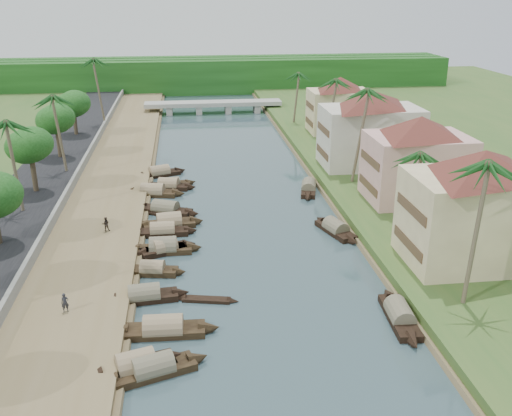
{
  "coord_description": "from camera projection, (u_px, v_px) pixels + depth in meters",
  "views": [
    {
      "loc": [
        -5.9,
        -45.38,
        23.95
      ],
      "look_at": [
        1.23,
        11.29,
        2.0
      ],
      "focal_mm": 40.0,
      "sensor_mm": 36.0,
      "label": 1
    }
  ],
  "objects": [
    {
      "name": "building_far",
      "position": [
        371.0,
        128.0,
        77.16
      ],
      "size": [
        15.59,
        15.59,
        10.2
      ],
      "color": "beige",
      "rests_on": "right_bank"
    },
    {
      "name": "sampan_10",
      "position": [
        153.0,
        192.0,
        70.71
      ],
      "size": [
        8.44,
        3.38,
        2.27
      ],
      "rotation": [
        0.0,
        0.0,
        -0.2
      ],
      "color": "black",
      "rests_on": "ground"
    },
    {
      "name": "person_near",
      "position": [
        65.0,
        303.0,
        43.53
      ],
      "size": [
        0.64,
        0.51,
        1.55
      ],
      "primitive_type": "imported",
      "rotation": [
        0.0,
        0.0,
        0.27
      ],
      "color": "#23242A",
      "rests_on": "left_bank"
    },
    {
      "name": "sampan_7",
      "position": [
        163.0,
        231.0,
        59.34
      ],
      "size": [
        7.44,
        1.77,
        2.01
      ],
      "rotation": [
        0.0,
        0.0,
        -0.01
      ],
      "color": "black",
      "rests_on": "ground"
    },
    {
      "name": "sampan_9",
      "position": [
        165.0,
        209.0,
        65.18
      ],
      "size": [
        8.4,
        5.03,
        2.16
      ],
      "rotation": [
        0.0,
        0.0,
        -0.43
      ],
      "color": "black",
      "rests_on": "ground"
    },
    {
      "name": "sampan_12",
      "position": [
        170.0,
        184.0,
        73.62
      ],
      "size": [
        7.26,
        3.22,
        1.77
      ],
      "rotation": [
        0.0,
        0.0,
        0.28
      ],
      "color": "black",
      "rests_on": "ground"
    },
    {
      "name": "retaining_wall",
      "position": [
        66.0,
        195.0,
        66.99
      ],
      "size": [
        0.4,
        180.0,
        1.1
      ],
      "primitive_type": "cube",
      "color": "slate",
      "rests_on": "left_bank"
    },
    {
      "name": "sampan_3",
      "position": [
        144.0,
        296.0,
        46.79
      ],
      "size": [
        7.69,
        2.22,
        2.07
      ],
      "rotation": [
        0.0,
        0.0,
        0.09
      ],
      "color": "black",
      "rests_on": "ground"
    },
    {
      "name": "treeline",
      "position": [
        207.0,
        75.0,
        142.48
      ],
      "size": [
        120.0,
        14.0,
        8.0
      ],
      "color": "#143D10",
      "rests_on": "ground"
    },
    {
      "name": "sampan_6",
      "position": [
        163.0,
        248.0,
        55.4
      ],
      "size": [
        7.76,
        2.1,
        2.3
      ],
      "rotation": [
        0.0,
        0.0,
        -0.01
      ],
      "color": "black",
      "rests_on": "ground"
    },
    {
      "name": "sampan_4",
      "position": [
        153.0,
        270.0,
        51.12
      ],
      "size": [
        6.35,
        2.49,
        1.83
      ],
      "rotation": [
        0.0,
        0.0,
        -0.19
      ],
      "color": "black",
      "rests_on": "ground"
    },
    {
      "name": "canoe_1",
      "position": [
        207.0,
        300.0,
        46.8
      ],
      "size": [
        5.45,
        2.02,
        0.87
      ],
      "rotation": [
        0.0,
        0.0,
        -0.22
      ],
      "color": "black",
      "rests_on": "ground"
    },
    {
      "name": "tree_3",
      "position": [
        30.0,
        146.0,
        66.3
      ],
      "size": [
        4.87,
        4.87,
        7.61
      ],
      "color": "#4A3B2A",
      "rests_on": "ground"
    },
    {
      "name": "person_far",
      "position": [
        106.0,
        224.0,
        58.17
      ],
      "size": [
        0.79,
        0.65,
        1.51
      ],
      "primitive_type": "imported",
      "rotation": [
        0.0,
        0.0,
        3.25
      ],
      "color": "#2B231E",
      "rests_on": "left_bank"
    },
    {
      "name": "sampan_2",
      "position": [
        163.0,
        329.0,
        42.21
      ],
      "size": [
        8.64,
        2.17,
        2.26
      ],
      "rotation": [
        0.0,
        0.0,
        -0.04
      ],
      "color": "black",
      "rests_on": "ground"
    },
    {
      "name": "sampan_1",
      "position": [
        136.0,
        366.0,
        38.05
      ],
      "size": [
        7.6,
        3.79,
        2.21
      ],
      "rotation": [
        0.0,
        0.0,
        0.3
      ],
      "color": "black",
      "rests_on": "ground"
    },
    {
      "name": "palm_2",
      "position": [
        360.0,
        93.0,
        68.09
      ],
      "size": [
        3.2,
        3.2,
        13.03
      ],
      "color": "brown",
      "rests_on": "ground"
    },
    {
      "name": "tree_5",
      "position": [
        73.0,
        105.0,
        93.16
      ],
      "size": [
        5.06,
        5.06,
        7.09
      ],
      "color": "#4A3B2A",
      "rests_on": "ground"
    },
    {
      "name": "building_distant",
      "position": [
        339.0,
        104.0,
        95.98
      ],
      "size": [
        12.62,
        12.62,
        9.2
      ],
      "color": "beige",
      "rests_on": "right_bank"
    },
    {
      "name": "sampan_0",
      "position": [
        153.0,
        369.0,
        37.75
      ],
      "size": [
        8.02,
        4.01,
        2.1
      ],
      "rotation": [
        0.0,
        0.0,
        0.32
      ],
      "color": "black",
      "rests_on": "ground"
    },
    {
      "name": "left_bank",
      "position": [
        103.0,
        201.0,
        67.82
      ],
      "size": [
        10.0,
        180.0,
        0.8
      ],
      "primitive_type": "cube",
      "color": "brown",
      "rests_on": "ground"
    },
    {
      "name": "palm_0",
      "position": [
        484.0,
        167.0,
        40.37
      ],
      "size": [
        3.2,
        3.2,
        12.8
      ],
      "color": "brown",
      "rests_on": "ground"
    },
    {
      "name": "building_mid",
      "position": [
        417.0,
        158.0,
        64.4
      ],
      "size": [
        14.11,
        14.11,
        9.7
      ],
      "color": "#DFA59D",
      "rests_on": "right_bank"
    },
    {
      "name": "palm_1",
      "position": [
        415.0,
        156.0,
        54.95
      ],
      "size": [
        3.2,
        3.2,
        9.44
      ],
      "color": "brown",
      "rests_on": "ground"
    },
    {
      "name": "sampan_14",
      "position": [
        400.0,
        316.0,
        43.97
      ],
      "size": [
        2.18,
        8.78,
        2.12
      ],
      "rotation": [
        0.0,
        0.0,
        1.5
      ],
      "color": "black",
      "rests_on": "ground"
    },
    {
      "name": "palm_8",
      "position": [
        98.0,
        61.0,
        98.75
      ],
      "size": [
        3.2,
        3.2,
        12.76
      ],
      "color": "brown",
      "rests_on": "ground"
    },
    {
      "name": "sampan_8",
      "position": [
        169.0,
        223.0,
        61.37
      ],
      "size": [
        7.83,
        2.75,
        2.36
      ],
      "rotation": [
        0.0,
        0.0,
        0.12
      ],
      "color": "black",
      "rests_on": "ground"
    },
    {
      "name": "palm_3",
      "position": [
        330.0,
        82.0,
        85.57
      ],
      "size": [
        3.2,
        3.2,
        11.54
      ],
      "color": "brown",
      "rests_on": "ground"
    },
    {
      "name": "sampan_16",
      "position": [
        309.0,
        188.0,
        72.22
      ],
      "size": [
        3.54,
        8.68,
        2.1
      ],
      "rotation": [
        0.0,
        0.0,
        1.33
      ],
      "color": "black",
      "rests_on": "ground"
    },
    {
      "name": "sampan_15",
      "position": [
        336.0,
        229.0,
        59.8
      ],
      "size": [
        4.0,
        7.93,
        2.11
      ],
      "rotation": [
        0.0,
        0.0,
        1.89
      ],
      "color": "black",
      "rests_on": "ground"
    },
    {
      "name": "palm_6",
      "position": [
        56.0,
        98.0,
        72.24
      ],
      "size": [
        3.2,
        3.2,
        11.43
      ],
      "color": "brown",
      "rests_on": "ground"
    },
    {
      "name": "road",
      "position": [
        29.0,
        202.0,
        66.72
      ],
      "size": [
        8.0,
        180.0,
        1.4
      ],
      "primitive_type": "cube",
      "color": "black",
      "rests_on": "ground"
    },
    {
      "name": "building_near",
      "position": [
        478.0,
        206.0,
        49.38
      ],
      "size": [
        14.85,
        14.85,
        10.2
      ],
      "color": "beige",
      "rests_on": "right_bank"
    },
    {
      "name": "sampan_5",
      "position": [
        165.0,
        249.0,
        55.34
      ],
      "size": [
        6.73,
        3.68,
        2.12
      ],
      "rotation": [
        0.0,
        0.0,
        0.33
      ],
      "color": "black",
      "rests_on": "ground"
    },
    {
      "name": "bridge",
      "position": [
        213.0,
        105.0,
        117.37
      ],
      "size": [
        28.0,
        4.0,
        2.4
      ],
      "color": "gray",
      "rests_on": "ground"
    },
    {
      "name": "palm_7",
      "position": [
        296.0,
        75.0,
        101.33
      ],
      "size": [
        3.2,
        3.2,
        10.32
      ],
      "color": "brown",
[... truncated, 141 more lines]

